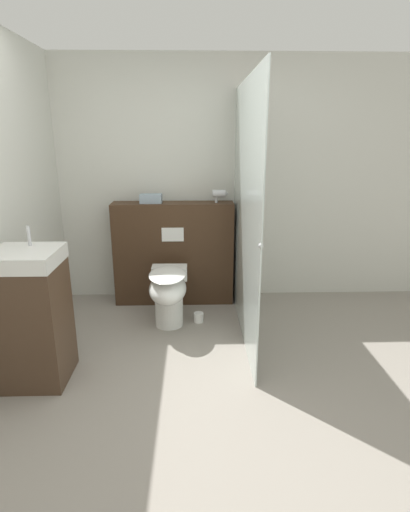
# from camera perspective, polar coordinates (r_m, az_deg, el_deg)

# --- Properties ---
(ground_plane) EXTENTS (12.00, 12.00, 0.00)m
(ground_plane) POSITION_cam_1_polar(r_m,az_deg,el_deg) (2.77, -2.37, -21.71)
(ground_plane) COLOR gray
(wall_back) EXTENTS (8.00, 0.06, 2.50)m
(wall_back) POSITION_cam_1_polar(r_m,az_deg,el_deg) (4.27, -2.24, 10.48)
(wall_back) COLOR silver
(wall_back) RESTS_ON ground_plane
(partition_panel) EXTENTS (1.24, 0.27, 1.07)m
(partition_panel) POSITION_cam_1_polar(r_m,az_deg,el_deg) (4.21, -4.47, 0.39)
(partition_panel) COLOR #3D2819
(partition_panel) RESTS_ON ground_plane
(shower_glass) EXTENTS (0.04, 1.77, 2.17)m
(shower_glass) POSITION_cam_1_polar(r_m,az_deg,el_deg) (3.42, 5.71, 5.98)
(shower_glass) COLOR silver
(shower_glass) RESTS_ON ground_plane
(toilet) EXTENTS (0.34, 0.65, 0.55)m
(toilet) POSITION_cam_1_polar(r_m,az_deg,el_deg) (3.69, -5.26, -5.18)
(toilet) COLOR white
(toilet) RESTS_ON ground_plane
(sink_vanity) EXTENTS (0.45, 0.45, 1.12)m
(sink_vanity) POSITION_cam_1_polar(r_m,az_deg,el_deg) (3.10, -23.45, -7.98)
(sink_vanity) COLOR #473323
(sink_vanity) RESTS_ON ground_plane
(hair_drier) EXTENTS (0.16, 0.08, 0.13)m
(hair_drier) POSITION_cam_1_polar(r_m,az_deg,el_deg) (4.06, 2.12, 8.86)
(hair_drier) COLOR #B7B7BC
(hair_drier) RESTS_ON partition_panel
(folded_towel) EXTENTS (0.22, 0.12, 0.09)m
(folded_towel) POSITION_cam_1_polar(r_m,az_deg,el_deg) (4.09, -7.73, 8.13)
(folded_towel) COLOR #8C9EAD
(folded_towel) RESTS_ON partition_panel
(spare_toilet_roll) EXTENTS (0.09, 0.09, 0.09)m
(spare_toilet_roll) POSITION_cam_1_polar(r_m,az_deg,el_deg) (3.88, -0.91, -8.76)
(spare_toilet_roll) COLOR white
(spare_toilet_roll) RESTS_ON ground_plane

